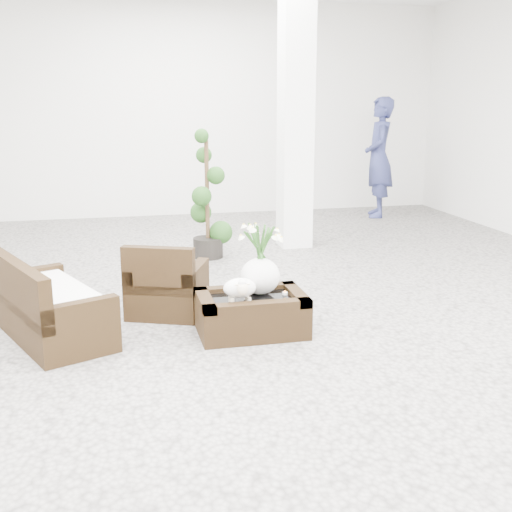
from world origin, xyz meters
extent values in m
plane|color=gray|center=(0.00, 0.00, 0.00)|extent=(11.00, 11.00, 0.00)
cube|color=white|center=(1.20, 2.80, 1.75)|extent=(0.40, 0.40, 3.50)
cube|color=black|center=(-0.09, -0.31, 0.16)|extent=(0.90, 0.60, 0.31)
ellipsoid|color=white|center=(-0.21, -0.41, 0.42)|extent=(0.28, 0.23, 0.21)
cylinder|color=white|center=(0.21, -0.29, 0.33)|extent=(0.04, 0.04, 0.03)
cube|color=black|center=(-0.73, 0.37, 0.35)|extent=(0.83, 0.82, 0.69)
cube|color=black|center=(-1.72, -0.04, 0.34)|extent=(1.09, 1.43, 0.69)
imported|color=navy|center=(3.17, 4.59, 0.98)|extent=(0.65, 0.82, 1.97)
camera|label=1|loc=(-1.22, -5.35, 1.96)|focal=44.94mm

